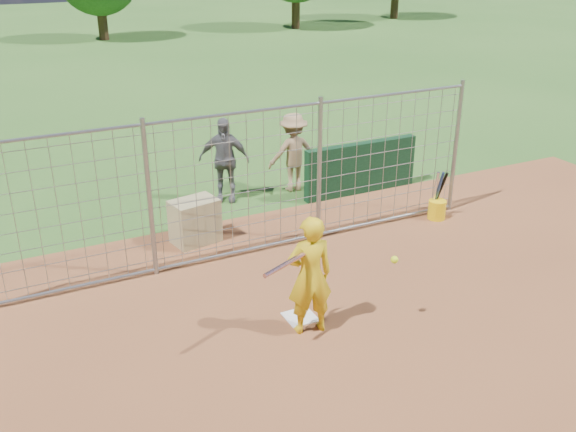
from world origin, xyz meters
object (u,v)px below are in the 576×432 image
bystander_c (293,152)px  bucket_with_bats (437,207)px  equipment_bin (195,221)px  batter (310,276)px  bystander_b (224,160)px

bystander_c → bucket_with_bats: bystander_c is taller
equipment_bin → bucket_with_bats: size_ratio=0.82×
bystander_c → bucket_with_bats: size_ratio=1.73×
batter → bystander_c: batter is taller
bystander_c → bystander_b: bearing=-0.1°
bucket_with_bats → equipment_bin: bearing=166.4°
equipment_bin → bucket_with_bats: (4.52, -1.10, -0.15)m
bystander_b → equipment_bin: (-1.20, -1.62, -0.48)m
bystander_c → equipment_bin: (-2.72, -1.52, -0.44)m
equipment_bin → bystander_b: bearing=42.6°
equipment_bin → batter: bearing=-92.6°
batter → equipment_bin: batter is taller
batter → bucket_with_bats: bearing=-141.4°
batter → bucket_with_bats: batter is taller
bystander_b → bucket_with_bats: bystander_b is taller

